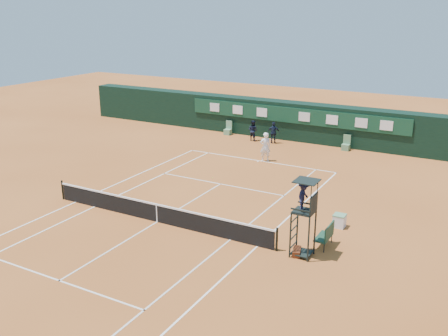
# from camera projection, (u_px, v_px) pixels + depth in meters

# --- Properties ---
(ground) EXTENTS (90.00, 90.00, 0.00)m
(ground) POSITION_uv_depth(u_px,v_px,m) (157.00, 222.00, 24.71)
(ground) COLOR #B5622A
(ground) RESTS_ON ground
(court_lines) EXTENTS (11.05, 23.85, 0.01)m
(court_lines) POSITION_uv_depth(u_px,v_px,m) (157.00, 222.00, 24.71)
(court_lines) COLOR white
(court_lines) RESTS_ON ground
(tennis_net) EXTENTS (12.90, 0.10, 1.10)m
(tennis_net) POSITION_uv_depth(u_px,v_px,m) (157.00, 212.00, 24.56)
(tennis_net) COLOR black
(tennis_net) RESTS_ON ground
(back_wall) EXTENTS (40.00, 1.65, 3.00)m
(back_wall) POSITION_uv_depth(u_px,v_px,m) (296.00, 121.00, 39.87)
(back_wall) COLOR black
(back_wall) RESTS_ON ground
(linesman_chair_left) EXTENTS (0.55, 0.50, 1.15)m
(linesman_chair_left) POSITION_uv_depth(u_px,v_px,m) (228.00, 131.00, 41.72)
(linesman_chair_left) COLOR #64996C
(linesman_chair_left) RESTS_ON ground
(linesman_chair_right) EXTENTS (0.55, 0.50, 1.15)m
(linesman_chair_right) POSITION_uv_depth(u_px,v_px,m) (346.00, 146.00, 37.11)
(linesman_chair_right) COLOR #57865D
(linesman_chair_right) RESTS_ON ground
(umpire_chair) EXTENTS (0.96, 0.95, 3.42)m
(umpire_chair) POSITION_uv_depth(u_px,v_px,m) (304.00, 202.00, 20.61)
(umpire_chair) COLOR black
(umpire_chair) RESTS_ON ground
(player_bench) EXTENTS (0.55, 1.20, 1.10)m
(player_bench) POSITION_uv_depth(u_px,v_px,m) (326.00, 235.00, 21.96)
(player_bench) COLOR #173A28
(player_bench) RESTS_ON ground
(tennis_bag) EXTENTS (0.52, 0.79, 0.27)m
(tennis_bag) POSITION_uv_depth(u_px,v_px,m) (297.00, 252.00, 21.39)
(tennis_bag) COLOR black
(tennis_bag) RESTS_ON ground
(cooler) EXTENTS (0.57, 0.57, 0.65)m
(cooler) POSITION_uv_depth(u_px,v_px,m) (339.00, 221.00, 24.06)
(cooler) COLOR white
(cooler) RESTS_ON ground
(tennis_ball) EXTENTS (0.06, 0.06, 0.06)m
(tennis_ball) POSITION_uv_depth(u_px,v_px,m) (213.00, 178.00, 31.04)
(tennis_ball) COLOR #E2EF37
(tennis_ball) RESTS_ON ground
(player) EXTENTS (0.88, 0.85, 2.03)m
(player) POSITION_uv_depth(u_px,v_px,m) (265.00, 147.00, 34.27)
(player) COLOR white
(player) RESTS_ON ground
(ball_kid_left) EXTENTS (0.90, 0.76, 1.65)m
(ball_kid_left) POSITION_uv_depth(u_px,v_px,m) (253.00, 130.00, 39.66)
(ball_kid_left) COLOR black
(ball_kid_left) RESTS_ON ground
(ball_kid_right) EXTENTS (1.08, 0.74, 1.70)m
(ball_kid_right) POSITION_uv_depth(u_px,v_px,m) (274.00, 133.00, 38.87)
(ball_kid_right) COLOR black
(ball_kid_right) RESTS_ON ground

